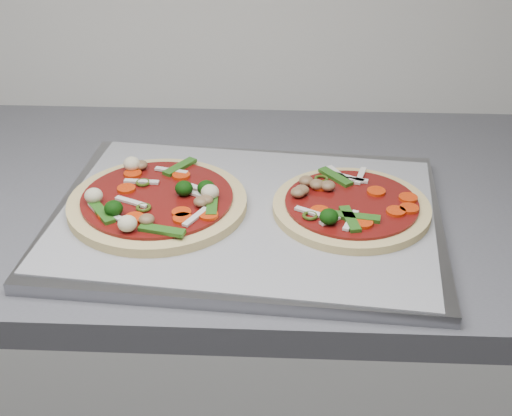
{
  "coord_description": "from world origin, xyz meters",
  "views": [
    {
      "loc": [
        -0.08,
        0.41,
        1.41
      ],
      "look_at": [
        -0.12,
        1.2,
        0.93
      ],
      "focal_mm": 50.0,
      "sensor_mm": 36.0,
      "label": 1
    }
  ],
  "objects": [
    {
      "name": "pizza_right",
      "position": [
        0.01,
        1.22,
        0.93
      ],
      "size": [
        0.22,
        0.22,
        0.04
      ],
      "rotation": [
        0.0,
        0.0,
        -0.08
      ],
      "color": "tan",
      "rests_on": "parchment"
    },
    {
      "name": "parchment",
      "position": [
        -0.13,
        1.22,
        0.92
      ],
      "size": [
        0.52,
        0.4,
        0.0
      ],
      "primitive_type": "cube",
      "rotation": [
        0.0,
        0.0,
        -0.1
      ],
      "color": "#A1A1A7",
      "rests_on": "baking_tray"
    },
    {
      "name": "countertop",
      "position": [
        0.0,
        1.3,
        0.88
      ],
      "size": [
        3.6,
        0.6,
        0.04
      ],
      "primitive_type": "cube",
      "color": "#595961",
      "rests_on": "base_cabinet"
    },
    {
      "name": "pizza_left",
      "position": [
        -0.25,
        1.22,
        0.93
      ],
      "size": [
        0.26,
        0.26,
        0.04
      ],
      "rotation": [
        0.0,
        0.0,
        -0.08
      ],
      "color": "tan",
      "rests_on": "parchment"
    },
    {
      "name": "baking_tray",
      "position": [
        -0.13,
        1.22,
        0.91
      ],
      "size": [
        0.54,
        0.41,
        0.02
      ],
      "primitive_type": "cube",
      "rotation": [
        0.0,
        0.0,
        -0.07
      ],
      "color": "gray",
      "rests_on": "countertop"
    }
  ]
}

